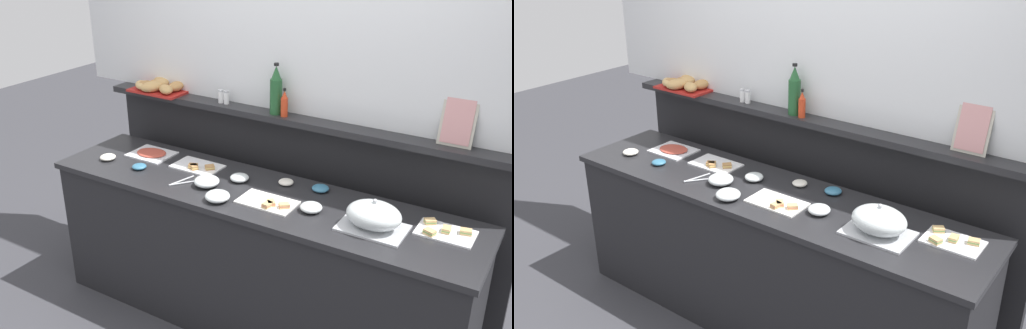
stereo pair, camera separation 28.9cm
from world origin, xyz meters
TOP-DOWN VIEW (x-y plane):
  - ground_plane at (0.00, 0.60)m, footprint 12.00×12.00m
  - buffet_counter at (0.00, 0.00)m, footprint 2.64×0.63m
  - back_ledge_unit at (0.00, 0.49)m, footprint 2.78×0.22m
  - upper_wall_panel at (0.00, 0.52)m, footprint 3.38×0.08m
  - sandwich_platter_side at (-0.48, 0.11)m, footprint 0.31×0.20m
  - sandwich_platter_front at (1.06, 0.09)m, footprint 0.28×0.19m
  - sandwich_platter_rear at (0.15, -0.09)m, footprint 0.32×0.19m
  - cold_cuts_platter at (-0.87, 0.12)m, footprint 0.28×0.23m
  - serving_cloche at (0.74, -0.05)m, footprint 0.34×0.24m
  - glass_bowl_large at (-0.15, 0.08)m, footprint 0.11×0.11m
  - glass_bowl_medium at (-0.28, -0.08)m, footprint 0.15×0.15m
  - glass_bowl_small at (0.39, -0.04)m, footprint 0.12×0.12m
  - glass_bowl_extra at (-0.12, -0.20)m, footprint 0.14×0.14m
  - condiment_bowl_teal at (-1.06, -0.09)m, footprint 0.10×0.10m
  - condiment_bowl_red at (0.32, 0.21)m, footprint 0.10×0.10m
  - condiment_bowl_dark at (-0.79, -0.10)m, footprint 0.09×0.09m
  - condiment_bowl_cream at (0.11, 0.18)m, footprint 0.09×0.09m
  - serving_tongs at (-0.43, -0.12)m, footprint 0.12×0.18m
  - wine_bottle_green at (-0.10, 0.41)m, footprint 0.08×0.08m
  - hot_sauce_bottle at (-0.03, 0.39)m, footprint 0.04×0.04m
  - salt_shaker at (-0.51, 0.42)m, footprint 0.03×0.03m
  - pepper_shaker at (-0.47, 0.42)m, footprint 0.03×0.03m
  - bread_basket at (-1.02, 0.40)m, footprint 0.40×0.31m
  - framed_picture at (0.98, 0.45)m, footprint 0.18×0.08m

SIDE VIEW (x-z plane):
  - ground_plane at x=0.00m, z-range 0.00..0.00m
  - buffet_counter at x=0.00m, z-range 0.00..0.93m
  - back_ledge_unit at x=0.00m, z-range 0.03..1.30m
  - serving_tongs at x=-0.43m, z-range 0.92..0.94m
  - sandwich_platter_rear at x=0.15m, z-range 0.92..0.95m
  - sandwich_platter_side at x=-0.48m, z-range 0.92..0.95m
  - cold_cuts_platter at x=-0.87m, z-range 0.92..0.95m
  - sandwich_platter_front at x=1.06m, z-range 0.92..0.95m
  - condiment_bowl_cream at x=0.11m, z-range 0.93..0.96m
  - condiment_bowl_dark at x=-0.79m, z-range 0.93..0.96m
  - condiment_bowl_red at x=0.32m, z-range 0.93..0.96m
  - condiment_bowl_teal at x=-1.06m, z-range 0.93..0.96m
  - glass_bowl_large at x=-0.15m, z-range 0.92..0.97m
  - glass_bowl_small at x=0.39m, z-range 0.92..0.97m
  - glass_bowl_extra at x=-0.12m, z-range 0.92..0.98m
  - glass_bowl_medium at x=-0.28m, z-range 0.92..0.98m
  - serving_cloche at x=0.74m, z-range 0.91..1.08m
  - bread_basket at x=-1.02m, z-range 1.26..1.35m
  - salt_shaker at x=-0.51m, z-range 1.27..1.35m
  - pepper_shaker at x=-0.47m, z-range 1.27..1.35m
  - hot_sauce_bottle at x=-0.03m, z-range 1.26..1.43m
  - framed_picture at x=0.98m, z-range 1.27..1.53m
  - wine_bottle_green at x=-0.10m, z-range 1.25..1.57m
  - upper_wall_panel at x=0.00m, z-range 1.27..2.60m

